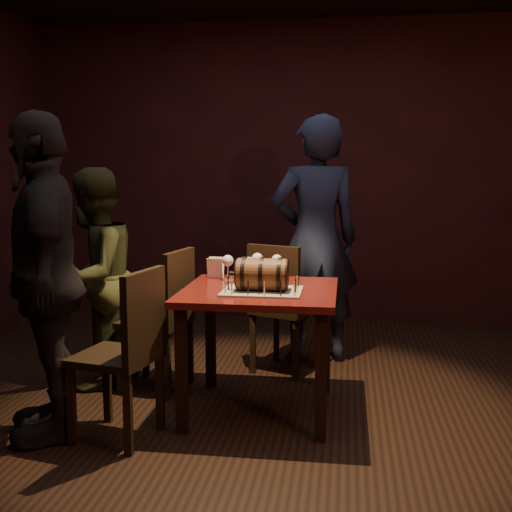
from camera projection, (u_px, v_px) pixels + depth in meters
The scene contains 16 objects.
room_shell at pixel (266, 178), 3.58m from camera, with size 5.04×5.04×2.80m.
pub_table at pixel (260, 307), 3.79m from camera, with size 0.90×0.90×0.75m.
cake_board at pixel (262, 291), 3.66m from camera, with size 0.45×0.35×0.01m, color gray.
barrel_cake at pixel (262, 274), 3.65m from camera, with size 0.34×0.20×0.20m.
birthday_candles at pixel (262, 283), 3.66m from camera, with size 0.40×0.30×0.09m.
wine_glass_left at pixel (228, 262), 4.04m from camera, with size 0.07×0.07×0.16m.
wine_glass_mid at pixel (257, 260), 4.13m from camera, with size 0.07×0.07×0.16m.
wine_glass_right at pixel (277, 261), 4.06m from camera, with size 0.07×0.07×0.16m.
pint_of_ale at pixel (247, 270), 4.00m from camera, with size 0.07×0.07×0.15m.
menu_card at pixel (216, 268), 4.12m from camera, with size 0.10×0.05×0.13m, color white, non-canonical shape.
chair_back at pixel (280, 302), 4.50m from camera, with size 0.52×0.52×0.93m.
chair_left_rear at pixel (166, 312), 4.18m from camera, with size 0.47×0.47×0.93m.
chair_left_front at pixel (128, 346), 3.40m from camera, with size 0.47×0.47×0.93m.
person_back at pixel (315, 240), 4.77m from camera, with size 0.67×0.44×1.84m, color #1B1E36.
person_left_rear at pixel (94, 278), 4.25m from camera, with size 0.71×0.55×1.46m, color #35361B.
person_left_front at pixel (45, 277), 3.42m from camera, with size 1.03×0.43×1.75m, color black.
Camera 1 is at (0.45, -3.58, 1.47)m, focal length 45.00 mm.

